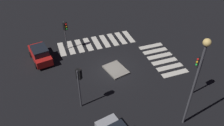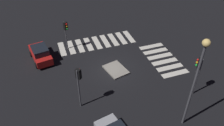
# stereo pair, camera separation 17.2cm
# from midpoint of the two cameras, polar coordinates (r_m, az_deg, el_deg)

# --- Properties ---
(ground_plane) EXTENTS (80.00, 80.00, 0.00)m
(ground_plane) POSITION_cam_midpoint_polar(r_m,az_deg,el_deg) (25.28, -0.19, -1.80)
(ground_plane) COLOR black
(traffic_island) EXTENTS (3.07, 2.56, 0.18)m
(traffic_island) POSITION_cam_midpoint_polar(r_m,az_deg,el_deg) (25.20, 0.78, -1.68)
(traffic_island) COLOR gray
(traffic_island) RESTS_ON ground
(car_red) EXTENTS (4.45, 2.54, 1.85)m
(car_red) POSITION_cam_midpoint_polar(r_m,az_deg,el_deg) (27.53, -17.89, 2.20)
(car_red) COLOR red
(car_red) RESTS_ON ground
(traffic_light_south) EXTENTS (0.54, 0.54, 4.22)m
(traffic_light_south) POSITION_cam_midpoint_polar(r_m,az_deg,el_deg) (21.97, 20.86, -1.04)
(traffic_light_south) COLOR #47474C
(traffic_light_south) RESTS_ON ground
(traffic_light_north) EXTENTS (0.53, 0.54, 3.76)m
(traffic_light_north) POSITION_cam_midpoint_polar(r_m,az_deg,el_deg) (27.74, -11.88, 8.34)
(traffic_light_north) COLOR #47474C
(traffic_light_north) RESTS_ON ground
(traffic_light_west) EXTENTS (0.54, 0.53, 4.27)m
(traffic_light_west) POSITION_cam_midpoint_polar(r_m,az_deg,el_deg) (19.45, -8.54, -4.09)
(traffic_light_west) COLOR #47474C
(traffic_light_west) RESTS_ON ground
(street_lamp) EXTENTS (0.56, 0.56, 8.47)m
(street_lamp) POSITION_cam_midpoint_polar(r_m,az_deg,el_deg) (17.24, 20.69, -2.14)
(street_lamp) COLOR #47474C
(street_lamp) RESTS_ON ground
(crosswalk_near) EXTENTS (6.45, 3.20, 0.02)m
(crosswalk_near) POSITION_cam_midpoint_polar(r_m,az_deg,el_deg) (27.61, 12.37, 1.10)
(crosswalk_near) COLOR silver
(crosswalk_near) RESTS_ON ground
(crosswalk_side) EXTENTS (3.20, 9.90, 0.02)m
(crosswalk_side) POSITION_cam_midpoint_polar(r_m,az_deg,el_deg) (29.99, -4.11, 5.17)
(crosswalk_side) COLOR silver
(crosswalk_side) RESTS_ON ground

